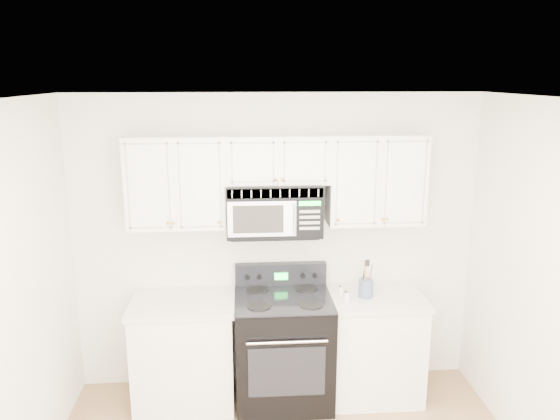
{
  "coord_description": "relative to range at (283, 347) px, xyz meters",
  "views": [
    {
      "loc": [
        -0.3,
        -2.81,
        2.74
      ],
      "look_at": [
        0.0,
        1.3,
        1.72
      ],
      "focal_mm": 35.0,
      "sensor_mm": 36.0,
      "label": 1
    }
  ],
  "objects": [
    {
      "name": "shaker_pepper",
      "position": [
        0.52,
        -0.1,
        0.49
      ],
      "size": [
        0.04,
        0.04,
        0.1
      ],
      "color": "white",
      "rests_on": "base_cabinet_right"
    },
    {
      "name": "microwave",
      "position": [
        -0.07,
        0.14,
        1.18
      ],
      "size": [
        0.78,
        0.44,
        0.43
      ],
      "color": "black",
      "rests_on": "ground"
    },
    {
      "name": "room",
      "position": [
        -0.04,
        -1.41,
        0.82
      ],
      "size": [
        3.51,
        3.51,
        2.61
      ],
      "color": "#99784F",
      "rests_on": "ground"
    },
    {
      "name": "range",
      "position": [
        0.0,
        0.0,
        0.0
      ],
      "size": [
        0.8,
        0.73,
        1.13
      ],
      "color": "black",
      "rests_on": "ground"
    },
    {
      "name": "base_cabinet_right",
      "position": [
        0.76,
        0.03,
        -0.06
      ],
      "size": [
        0.86,
        0.65,
        0.92
      ],
      "color": "white",
      "rests_on": "ground"
    },
    {
      "name": "shaker_salt",
      "position": [
        0.5,
        0.05,
        0.48
      ],
      "size": [
        0.04,
        0.04,
        0.09
      ],
      "color": "white",
      "rests_on": "base_cabinet_right"
    },
    {
      "name": "utensil_crock",
      "position": [
        0.7,
        0.0,
        0.52
      ],
      "size": [
        0.12,
        0.12,
        0.33
      ],
      "color": "#445B7B",
      "rests_on": "base_cabinet_right"
    },
    {
      "name": "base_cabinet_left",
      "position": [
        -0.84,
        0.03,
        -0.06
      ],
      "size": [
        0.86,
        0.65,
        0.92
      ],
      "color": "white",
      "rests_on": "ground"
    },
    {
      "name": "upper_cabinets",
      "position": [
        -0.04,
        0.17,
        1.45
      ],
      "size": [
        2.44,
        0.37,
        0.75
      ],
      "color": "white",
      "rests_on": "ground"
    }
  ]
}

